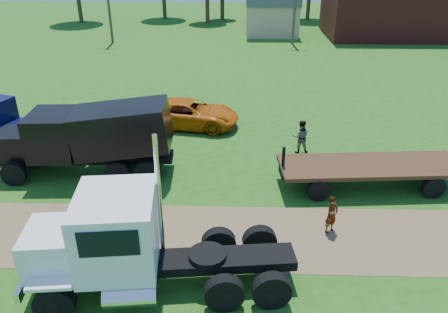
{
  "coord_description": "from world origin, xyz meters",
  "views": [
    {
      "loc": [
        -0.07,
        -13.88,
        10.46
      ],
      "look_at": [
        -0.61,
        3.8,
        1.6
      ],
      "focal_mm": 35.0,
      "sensor_mm": 36.0,
      "label": 1
    }
  ],
  "objects_px": {
    "flatbed_trailer": "(369,169)",
    "spectator_a": "(332,215)",
    "black_dump_truck": "(91,136)",
    "white_semi_tractor": "(122,244)",
    "orange_pickup": "(190,113)"
  },
  "relations": [
    {
      "from": "black_dump_truck",
      "to": "spectator_a",
      "type": "relative_size",
      "value": 5.31
    },
    {
      "from": "white_semi_tractor",
      "to": "black_dump_truck",
      "type": "height_order",
      "value": "white_semi_tractor"
    },
    {
      "from": "orange_pickup",
      "to": "flatbed_trailer",
      "type": "distance_m",
      "value": 11.51
    },
    {
      "from": "black_dump_truck",
      "to": "orange_pickup",
      "type": "distance_m",
      "value": 7.46
    },
    {
      "from": "black_dump_truck",
      "to": "flatbed_trailer",
      "type": "height_order",
      "value": "black_dump_truck"
    },
    {
      "from": "flatbed_trailer",
      "to": "black_dump_truck",
      "type": "bearing_deg",
      "value": 171.46
    },
    {
      "from": "black_dump_truck",
      "to": "flatbed_trailer",
      "type": "bearing_deg",
      "value": -7.28
    },
    {
      "from": "black_dump_truck",
      "to": "flatbed_trailer",
      "type": "relative_size",
      "value": 1.0
    },
    {
      "from": "flatbed_trailer",
      "to": "spectator_a",
      "type": "xyz_separation_m",
      "value": [
        -2.41,
        -3.63,
        -0.11
      ]
    },
    {
      "from": "white_semi_tractor",
      "to": "spectator_a",
      "type": "bearing_deg",
      "value": 18.05
    },
    {
      "from": "black_dump_truck",
      "to": "spectator_a",
      "type": "xyz_separation_m",
      "value": [
        10.71,
        -4.58,
        -1.21
      ]
    },
    {
      "from": "white_semi_tractor",
      "to": "flatbed_trailer",
      "type": "height_order",
      "value": "white_semi_tractor"
    },
    {
      "from": "orange_pickup",
      "to": "spectator_a",
      "type": "height_order",
      "value": "orange_pickup"
    },
    {
      "from": "white_semi_tractor",
      "to": "flatbed_trailer",
      "type": "relative_size",
      "value": 1.05
    },
    {
      "from": "white_semi_tractor",
      "to": "orange_pickup",
      "type": "relative_size",
      "value": 1.48
    }
  ]
}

